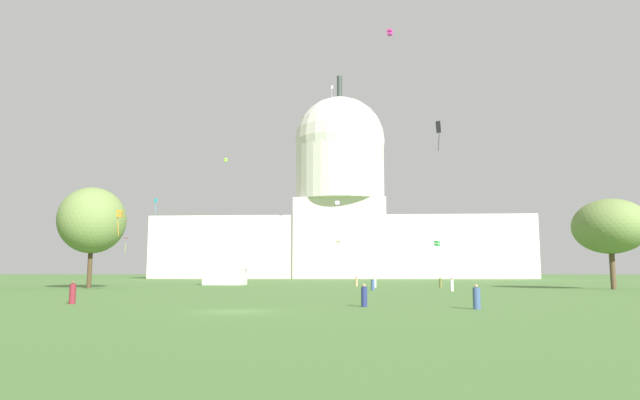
# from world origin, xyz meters

# --- Properties ---
(ground_plane) EXTENTS (800.00, 800.00, 0.00)m
(ground_plane) POSITION_xyz_m (0.00, 0.00, 0.00)
(ground_plane) COLOR #4C7538
(capitol_building) EXTENTS (124.84, 30.70, 69.83)m
(capitol_building) POSITION_xyz_m (2.45, 155.49, 24.11)
(capitol_building) COLOR silver
(capitol_building) RESTS_ON ground_plane
(event_tent) EXTENTS (7.40, 5.69, 5.36)m
(event_tent) POSITION_xyz_m (-15.71, 65.22, 2.64)
(event_tent) COLOR white
(event_tent) RESTS_ON ground_plane
(tree_west_mid) EXTENTS (10.95, 11.44, 14.27)m
(tree_west_mid) POSITION_xyz_m (-30.12, 43.84, 9.55)
(tree_west_mid) COLOR #4C3823
(tree_west_mid) RESTS_ON ground_plane
(tree_east_mid) EXTENTS (10.89, 11.75, 12.07)m
(tree_east_mid) POSITION_xyz_m (41.40, 43.85, 8.36)
(tree_east_mid) COLOR brown
(tree_east_mid) RESTS_ON ground_plane
(person_olive_near_tree_west) EXTENTS (0.63, 0.63, 1.58)m
(person_olive_near_tree_west) POSITION_xyz_m (19.66, 50.37, 0.70)
(person_olive_near_tree_west) COLOR olive
(person_olive_near_tree_west) RESTS_ON ground_plane
(person_white_near_tree_east) EXTENTS (0.57, 0.57, 1.63)m
(person_white_near_tree_east) POSITION_xyz_m (18.70, 35.21, 0.74)
(person_white_near_tree_east) COLOR silver
(person_white_near_tree_east) RESTS_ON ground_plane
(person_maroon_back_center) EXTENTS (0.53, 0.53, 1.67)m
(person_maroon_back_center) POSITION_xyz_m (-13.64, 6.90, 0.76)
(person_maroon_back_center) COLOR maroon
(person_maroon_back_center) RESTS_ON ground_plane
(person_denim_mid_left) EXTENTS (0.52, 0.52, 1.56)m
(person_denim_mid_left) POSITION_xyz_m (14.75, 2.82, 0.70)
(person_denim_mid_left) COLOR #3D5684
(person_denim_mid_left) RESTS_ON ground_plane
(person_navy_deep_crowd) EXTENTS (0.58, 0.58, 1.55)m
(person_navy_deep_crowd) POSITION_xyz_m (7.69, 4.86, 0.70)
(person_navy_deep_crowd) COLOR navy
(person_navy_deep_crowd) RESTS_ON ground_plane
(person_white_lawn_far_left) EXTENTS (0.44, 0.44, 1.78)m
(person_white_lawn_far_left) POSITION_xyz_m (10.06, 50.44, 0.81)
(person_white_lawn_far_left) COLOR silver
(person_white_lawn_far_left) RESTS_ON ground_plane
(person_denim_front_left) EXTENTS (0.50, 0.50, 1.56)m
(person_denim_front_left) POSITION_xyz_m (9.35, 37.68, 0.70)
(person_denim_front_left) COLOR #3D5684
(person_denim_front_left) RESTS_ON ground_plane
(person_tan_front_center) EXTENTS (0.53, 0.53, 1.61)m
(person_tan_front_center) POSITION_xyz_m (7.38, 56.05, 0.74)
(person_tan_front_center) COLOR tan
(person_tan_front_center) RESTS_ON ground_plane
(kite_green_low) EXTENTS (1.55, 1.54, 1.31)m
(kite_green_low) POSITION_xyz_m (26.41, 98.94, 8.81)
(kite_green_low) COLOR green
(kite_magenta_high) EXTENTS (1.52, 1.54, 1.47)m
(kite_magenta_high) POSITION_xyz_m (16.02, 95.90, 59.28)
(kite_magenta_high) COLOR #D1339E
(kite_cyan_low) EXTENTS (0.92, 0.58, 3.41)m
(kite_cyan_low) POSITION_xyz_m (-36.09, 85.58, 17.39)
(kite_cyan_low) COLOR #33BCDB
(kite_gold_low) EXTENTS (1.49, 1.39, 0.39)m
(kite_gold_low) POSITION_xyz_m (3.68, 95.06, 8.44)
(kite_gold_low) COLOR gold
(kite_lime_mid) EXTENTS (1.02, 1.01, 0.82)m
(kite_lime_mid) POSITION_xyz_m (-24.50, 101.27, 29.70)
(kite_lime_mid) COLOR #8CD133
(kite_orange_low) EXTENTS (0.70, 0.66, 3.05)m
(kite_orange_low) POSITION_xyz_m (-20.83, 31.38, 9.12)
(kite_orange_low) COLOR orange
(kite_black_mid) EXTENTS (0.57, 0.36, 3.57)m
(kite_black_mid) POSITION_xyz_m (16.78, 29.74, 18.44)
(kite_black_mid) COLOR black
(kite_red_low) EXTENTS (1.63, 1.35, 2.88)m
(kite_red_low) POSITION_xyz_m (-40.12, 79.27, 8.74)
(kite_red_low) COLOR red
(kite_white_high) EXTENTS (0.74, 0.18, 3.69)m
(kite_white_high) POSITION_xyz_m (0.96, 125.48, 55.42)
(kite_white_high) COLOR white
(kite_violet_low) EXTENTS (0.95, 0.49, 3.22)m
(kite_violet_low) POSITION_xyz_m (3.61, 83.15, 16.23)
(kite_violet_low) COLOR purple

